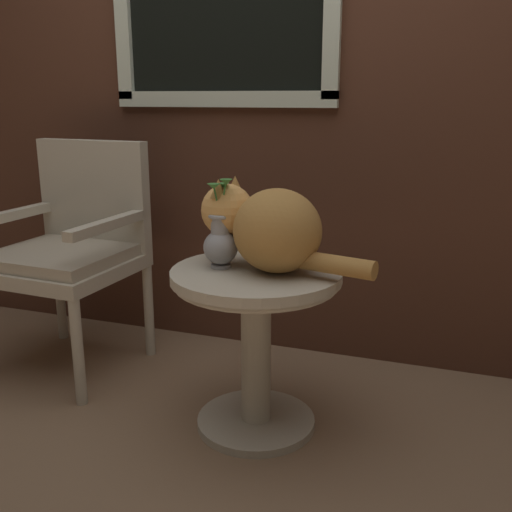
{
  "coord_description": "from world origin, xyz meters",
  "views": [
    {
      "loc": [
        0.8,
        -1.69,
        1.17
      ],
      "look_at": [
        0.16,
        0.13,
        0.65
      ],
      "focal_mm": 41.26,
      "sensor_mm": 36.0,
      "label": 1
    }
  ],
  "objects_px": {
    "wicker_chair": "(73,243)",
    "pewter_vase_with_ivy": "(221,241)",
    "cat": "(268,227)",
    "wicker_side_table": "(256,319)"
  },
  "relations": [
    {
      "from": "wicker_side_table",
      "to": "pewter_vase_with_ivy",
      "type": "height_order",
      "value": "pewter_vase_with_ivy"
    },
    {
      "from": "wicker_chair",
      "to": "cat",
      "type": "relative_size",
      "value": 1.55
    },
    {
      "from": "wicker_chair",
      "to": "cat",
      "type": "distance_m",
      "value": 1.03
    },
    {
      "from": "cat",
      "to": "pewter_vase_with_ivy",
      "type": "bearing_deg",
      "value": -172.3
    },
    {
      "from": "cat",
      "to": "pewter_vase_with_ivy",
      "type": "relative_size",
      "value": 2.06
    },
    {
      "from": "cat",
      "to": "pewter_vase_with_ivy",
      "type": "xyz_separation_m",
      "value": [
        -0.17,
        -0.02,
        -0.06
      ]
    },
    {
      "from": "wicker_chair",
      "to": "cat",
      "type": "xyz_separation_m",
      "value": [
        0.98,
        -0.25,
        0.19
      ]
    },
    {
      "from": "pewter_vase_with_ivy",
      "to": "wicker_chair",
      "type": "bearing_deg",
      "value": 161.65
    },
    {
      "from": "cat",
      "to": "wicker_chair",
      "type": "bearing_deg",
      "value": 165.82
    },
    {
      "from": "wicker_chair",
      "to": "pewter_vase_with_ivy",
      "type": "xyz_separation_m",
      "value": [
        0.81,
        -0.27,
        0.14
      ]
    }
  ]
}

